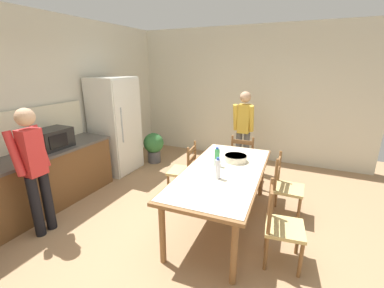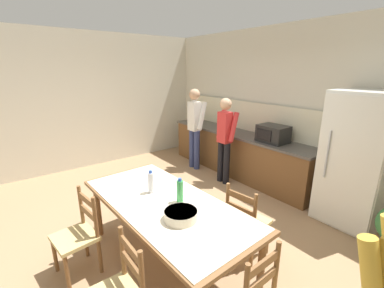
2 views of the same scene
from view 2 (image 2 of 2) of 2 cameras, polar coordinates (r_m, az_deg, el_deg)
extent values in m
plane|color=#9E7A56|center=(3.73, -4.82, -18.69)|extent=(8.32, 8.32, 0.00)
cube|color=beige|center=(5.04, 21.37, 7.44)|extent=(6.52, 0.12, 2.90)
cube|color=beige|center=(6.11, -22.08, 8.78)|extent=(0.12, 5.20, 2.90)
cube|color=brown|center=(5.46, 9.94, -2.18)|extent=(3.42, 0.62, 0.84)
cube|color=#4C4742|center=(5.34, 10.17, 2.31)|extent=(3.46, 0.66, 0.04)
cube|color=#B7BCC1|center=(5.87, 4.66, 3.85)|extent=(0.52, 0.38, 0.02)
cube|color=beige|center=(5.50, 12.55, 6.01)|extent=(3.42, 0.03, 0.60)
cube|color=silver|center=(4.18, 32.84, -3.03)|extent=(0.79, 0.68, 1.88)
cube|color=silver|center=(3.87, 30.99, -4.18)|extent=(0.76, 0.02, 1.80)
cylinder|color=#A5AAB2|center=(3.90, 27.88, -2.09)|extent=(0.02, 0.02, 0.66)
cube|color=black|center=(4.77, 17.57, 2.19)|extent=(0.50, 0.38, 0.30)
cube|color=black|center=(4.64, 15.66, 1.98)|extent=(0.30, 0.01, 0.19)
cylinder|color=brown|center=(3.68, -20.13, -13.64)|extent=(0.07, 0.07, 0.73)
cylinder|color=brown|center=(3.96, -9.24, -10.53)|extent=(0.07, 0.07, 0.73)
cylinder|color=brown|center=(2.73, 15.10, -25.05)|extent=(0.07, 0.07, 0.73)
cube|color=brown|center=(2.85, -6.06, -13.05)|extent=(2.22, 1.09, 0.04)
cube|color=beige|center=(2.84, -6.07, -12.62)|extent=(2.13, 1.04, 0.01)
cylinder|color=silver|center=(2.99, -9.10, -8.50)|extent=(0.07, 0.07, 0.24)
cylinder|color=#2D51B2|center=(2.93, -9.22, -6.11)|extent=(0.04, 0.04, 0.03)
cylinder|color=green|center=(2.76, -2.71, -10.48)|extent=(0.07, 0.07, 0.24)
cylinder|color=#2D51B2|center=(2.70, -2.75, -7.93)|extent=(0.04, 0.04, 0.03)
cylinder|color=beige|center=(2.51, -2.50, -15.50)|extent=(0.32, 0.32, 0.09)
cylinder|color=beige|center=(2.49, -2.51, -14.81)|extent=(0.31, 0.31, 0.02)
cylinder|color=brown|center=(3.37, 16.44, -19.41)|extent=(0.04, 0.04, 0.41)
cylinder|color=brown|center=(3.52, 11.11, -17.32)|extent=(0.04, 0.04, 0.41)
cylinder|color=brown|center=(3.13, 13.14, -22.30)|extent=(0.04, 0.04, 0.41)
cylinder|color=brown|center=(3.29, 7.54, -19.83)|extent=(0.04, 0.04, 0.41)
cube|color=tan|center=(3.20, 12.30, -16.41)|extent=(0.47, 0.45, 0.04)
cylinder|color=brown|center=(2.86, 13.78, -14.85)|extent=(0.04, 0.04, 0.46)
cylinder|color=brown|center=(3.03, 7.88, -12.59)|extent=(0.04, 0.04, 0.46)
cube|color=brown|center=(2.88, 10.87, -11.49)|extent=(0.36, 0.07, 0.07)
cube|color=brown|center=(2.96, 10.70, -14.09)|extent=(0.36, 0.07, 0.07)
cylinder|color=brown|center=(2.40, -15.20, -21.90)|extent=(0.04, 0.04, 0.46)
cylinder|color=brown|center=(2.14, -11.09, -27.10)|extent=(0.04, 0.04, 0.46)
cube|color=brown|center=(2.19, -13.54, -21.81)|extent=(0.36, 0.03, 0.07)
cube|color=brown|center=(2.28, -13.26, -24.81)|extent=(0.36, 0.03, 0.07)
cylinder|color=brown|center=(2.28, 18.22, -24.53)|extent=(0.04, 0.04, 0.46)
cube|color=brown|center=(2.08, 15.59, -24.31)|extent=(0.04, 0.36, 0.07)
cube|color=brown|center=(2.18, 15.25, -27.34)|extent=(0.04, 0.36, 0.07)
cylinder|color=brown|center=(3.37, -28.18, -20.92)|extent=(0.04, 0.04, 0.41)
cylinder|color=brown|center=(3.09, -25.99, -24.39)|extent=(0.04, 0.04, 0.41)
cylinder|color=brown|center=(3.45, -22.51, -19.24)|extent=(0.04, 0.04, 0.41)
cylinder|color=brown|center=(3.17, -19.77, -22.40)|extent=(0.04, 0.04, 0.41)
cube|color=tan|center=(3.13, -24.63, -18.42)|extent=(0.47, 0.45, 0.04)
cylinder|color=brown|center=(3.20, -23.45, -12.27)|extent=(0.04, 0.04, 0.46)
cylinder|color=brown|center=(2.90, -20.71, -15.03)|extent=(0.04, 0.04, 0.46)
cube|color=brown|center=(2.99, -22.43, -11.44)|extent=(0.36, 0.07, 0.07)
cube|color=brown|center=(3.06, -22.11, -13.96)|extent=(0.36, 0.07, 0.07)
cylinder|color=navy|center=(5.72, 0.01, -0.95)|extent=(0.13, 0.13, 0.86)
cylinder|color=navy|center=(5.59, 1.07, -1.37)|extent=(0.13, 0.13, 0.86)
cube|color=white|center=(5.47, 0.56, 6.21)|extent=(0.24, 0.20, 0.61)
sphere|color=tan|center=(5.41, 0.57, 10.97)|extent=(0.23, 0.23, 0.23)
cylinder|color=white|center=(5.64, 0.06, 6.80)|extent=(0.10, 0.23, 0.58)
cylinder|color=white|center=(5.38, 2.26, 6.31)|extent=(0.10, 0.23, 0.58)
cylinder|color=black|center=(5.03, 6.39, -3.84)|extent=(0.12, 0.12, 0.81)
cylinder|color=black|center=(4.92, 7.67, -4.35)|extent=(0.12, 0.12, 0.81)
cube|color=red|center=(4.78, 7.31, 3.70)|extent=(0.23, 0.19, 0.57)
sphere|color=tan|center=(4.70, 7.50, 8.80)|extent=(0.22, 0.22, 0.22)
cylinder|color=red|center=(4.93, 6.57, 4.41)|extent=(0.09, 0.22, 0.55)
cylinder|color=red|center=(4.71, 9.25, 3.74)|extent=(0.09, 0.22, 0.55)
camera|label=1|loc=(5.15, -34.60, 13.24)|focal=24.00mm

